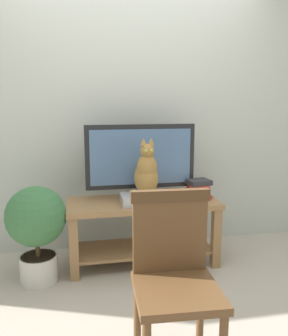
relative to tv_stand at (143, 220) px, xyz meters
The scene contains 9 objects.
ground_plane 0.75m from the tv_stand, 95.15° to the right, with size 12.00×12.00×0.00m, color #ADA393.
back_wall 1.13m from the tv_stand, 96.83° to the left, with size 7.00×0.12×2.80m, color #B7BCB2.
tv_stand is the anchor object (origin of this frame).
tv 0.52m from the tv_stand, 89.99° to the left, with size 0.95×0.20×0.64m.
media_box 0.23m from the tv_stand, 83.82° to the right, with size 0.41×0.24×0.08m.
cat 0.44m from the tv_stand, 84.18° to the right, with size 0.19×0.36×0.47m.
wooden_chair 1.30m from the tv_stand, 93.91° to the right, with size 0.43×0.43×0.95m.
book_stack 0.56m from the tv_stand, ahead, with size 0.22×0.19×0.16m.
potted_plant 0.88m from the tv_stand, 168.57° to the right, with size 0.46×0.46×0.76m.
Camera 1 is at (-0.49, -2.22, 1.39)m, focal length 38.17 mm.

